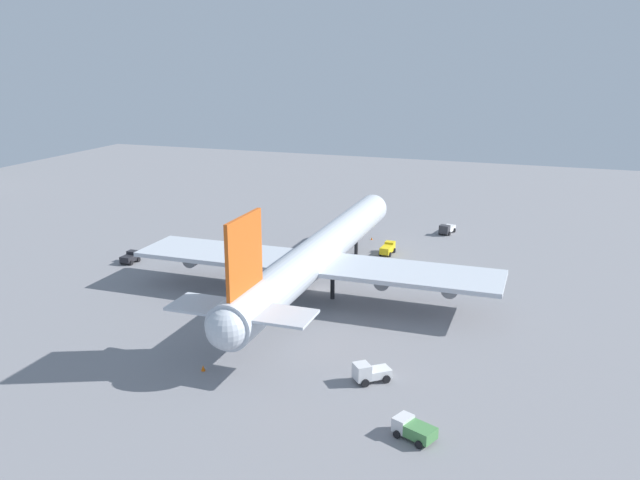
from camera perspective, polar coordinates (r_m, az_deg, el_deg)
ground_plane at (r=110.80m, az=-0.00°, el=-4.30°), size 289.29×289.29×0.00m
cargo_airplane at (r=108.26m, az=-0.09°, el=-1.17°), size 72.32×59.84×19.19m
baggage_tug at (r=147.18m, az=10.89°, el=0.96°), size 5.56×3.25×2.17m
pushback_tractor at (r=130.55m, az=5.87°, el=-0.72°), size 4.93×2.51×2.12m
maintenance_van at (r=70.98m, az=8.09°, el=-15.85°), size 3.81×4.87×1.94m
cargo_loader at (r=81.08m, az=4.30°, el=-11.32°), size 4.46×4.76×2.43m
fuel_truck at (r=129.56m, az=-16.06°, el=-1.44°), size 3.67×2.63×2.05m
safety_cone_nose at (r=140.31m, az=4.49°, el=0.14°), size 0.40×0.40×0.57m
safety_cone_tail at (r=84.92m, az=-10.06°, el=-10.83°), size 0.54×0.54×0.77m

